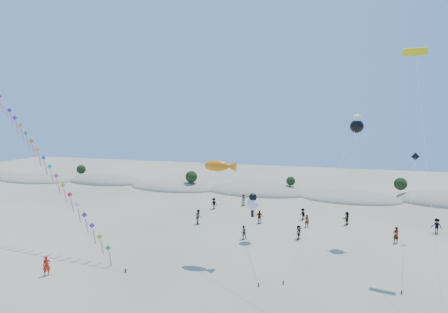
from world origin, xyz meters
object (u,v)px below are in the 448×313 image
Objects in this scene: kite_train at (35,147)px; fish_kite at (220,166)px; parafoil_kite at (416,58)px; flyer_foreground at (47,266)px.

fish_kite is at bearing 1.24° from kite_train.
fish_kite is at bearing -169.53° from parafoil_kite.
kite_train is 15.03× the size of flyer_foreground.
fish_kite is at bearing -18.72° from flyer_foreground.
fish_kite is (21.06, 0.45, -1.29)m from kite_train.
kite_train is at bearing -178.76° from fish_kite.
kite_train is 14.36m from flyer_foreground.
flyer_foreground is at bearing -159.86° from parafoil_kite.
flyer_foreground is (-30.54, -11.20, -18.14)m from parafoil_kite.
flyer_foreground is (-13.48, -8.05, -8.26)m from fish_kite.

